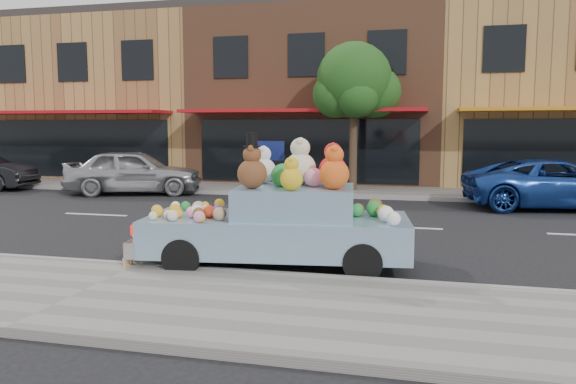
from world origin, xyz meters
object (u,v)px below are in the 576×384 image
(car_blue, at_px, (557,184))
(street_tree, at_px, (355,87))
(art_car, at_px, (280,220))
(car_silver, at_px, (134,172))

(car_blue, bearing_deg, street_tree, 59.15)
(car_blue, bearing_deg, art_car, 135.34)
(car_silver, bearing_deg, street_tree, -90.63)
(street_tree, distance_m, car_blue, 7.21)
(street_tree, distance_m, art_car, 11.12)
(car_silver, xyz_separation_m, car_blue, (13.41, -0.28, -0.08))
(car_silver, bearing_deg, art_car, -156.06)
(street_tree, relative_size, car_blue, 1.03)
(car_blue, bearing_deg, car_silver, 79.80)
(street_tree, relative_size, car_silver, 1.14)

